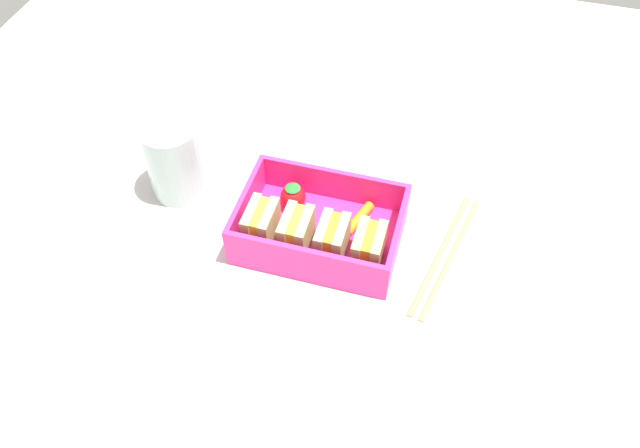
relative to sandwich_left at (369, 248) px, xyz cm
name	(u,v)px	position (x,y,z in cm)	size (l,w,h in cm)	color
ground_plane	(320,244)	(6.03, -2.36, -4.47)	(120.00, 120.00, 2.00)	beige
bento_tray	(320,236)	(6.03, -2.36, -2.87)	(17.88, 12.27, 1.20)	#F3308E
bento_rim	(320,221)	(6.03, -2.36, -0.18)	(17.88, 12.27, 4.19)	#F3308E
sandwich_left	(369,248)	(0.00, 0.00, 0.00)	(3.01, 4.71, 4.54)	tan
sandwich_center_left	(332,240)	(4.02, 0.00, 0.00)	(3.01, 4.71, 4.54)	tan
sandwich_center	(296,232)	(8.04, 0.00, 0.00)	(3.01, 4.71, 4.54)	tan
sandwich_center_right	(261,224)	(12.06, 0.00, 0.00)	(3.01, 4.71, 4.54)	tan
carrot_stick_far_left	(359,218)	(2.21, -5.07, -1.70)	(1.15, 1.15, 4.91)	orange
strawberry_far_left	(293,196)	(10.12, -5.46, -0.68)	(2.94, 2.94, 3.54)	red
chopstick_pair	(446,254)	(-8.12, -3.88, -3.12)	(5.62, 18.51, 0.70)	tan
drinking_glass	(175,159)	(24.46, -5.45, 1.42)	(6.73, 6.73, 9.79)	silver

